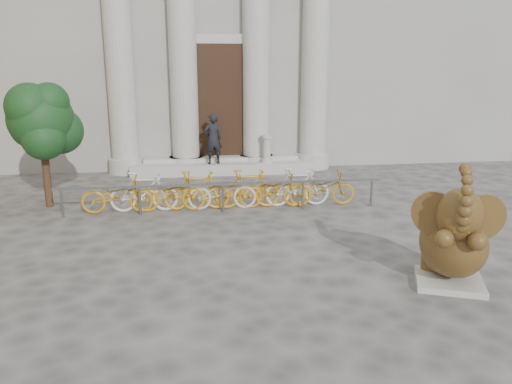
{
  "coord_description": "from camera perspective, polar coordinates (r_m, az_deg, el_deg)",
  "views": [
    {
      "loc": [
        -1.12,
        -7.09,
        3.5
      ],
      "look_at": [
        0.17,
        2.28,
        1.1
      ],
      "focal_mm": 35.0,
      "sensor_mm": 36.0,
      "label": 1
    }
  ],
  "objects": [
    {
      "name": "ground",
      "position": [
        7.98,
        1.07,
        -11.77
      ],
      "size": [
        80.0,
        80.0,
        0.0
      ],
      "primitive_type": "plane",
      "color": "#474442",
      "rests_on": "ground"
    },
    {
      "name": "classical_building",
      "position": [
        22.19,
        -5.19,
        20.62
      ],
      "size": [
        22.0,
        10.7,
        12.0
      ],
      "color": "gray",
      "rests_on": "ground"
    },
    {
      "name": "entrance_steps",
      "position": [
        16.86,
        -3.85,
        2.85
      ],
      "size": [
        6.0,
        1.2,
        0.36
      ],
      "primitive_type": "cube",
      "color": "#A8A59E",
      "rests_on": "ground"
    },
    {
      "name": "elephant_statue",
      "position": [
        8.64,
        21.66,
        -5.28
      ],
      "size": [
        1.42,
        1.66,
        2.1
      ],
      "rotation": [
        0.0,
        0.0,
        -0.38
      ],
      "color": "#A8A59E",
      "rests_on": "ground"
    },
    {
      "name": "bike_rack",
      "position": [
        12.47,
        -3.89,
        0.29
      ],
      "size": [
        8.0,
        0.53,
        1.0
      ],
      "color": "slate",
      "rests_on": "ground"
    },
    {
      "name": "tree",
      "position": [
        13.42,
        -23.25,
        7.43
      ],
      "size": [
        1.8,
        1.64,
        3.12
      ],
      "color": "#332114",
      "rests_on": "ground"
    },
    {
      "name": "pedestrian",
      "position": [
        16.39,
        -4.95,
        6.07
      ],
      "size": [
        0.68,
        0.53,
        1.65
      ],
      "primitive_type": "imported",
      "rotation": [
        0.0,
        0.0,
        3.39
      ],
      "color": "black",
      "rests_on": "entrance_steps"
    },
    {
      "name": "balustrade_post",
      "position": [
        16.61,
        1.22,
        4.82
      ],
      "size": [
        0.37,
        0.37,
        0.91
      ],
      "color": "#A8A59E",
      "rests_on": "entrance_steps"
    }
  ]
}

